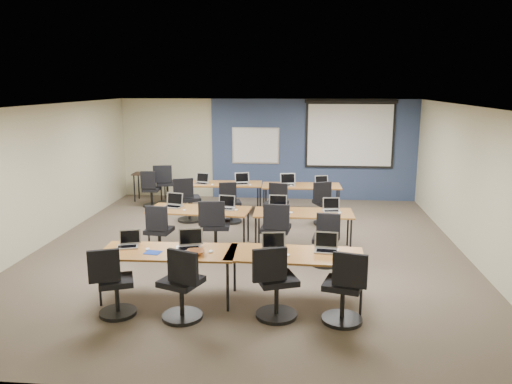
# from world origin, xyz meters

# --- Properties ---
(floor) EXTENTS (8.00, 9.00, 0.02)m
(floor) POSITION_xyz_m (0.00, 0.00, 0.00)
(floor) COLOR #6B6354
(floor) RESTS_ON ground
(ceiling) EXTENTS (8.00, 9.00, 0.02)m
(ceiling) POSITION_xyz_m (0.00, 0.00, 2.70)
(ceiling) COLOR white
(ceiling) RESTS_ON ground
(wall_back) EXTENTS (8.00, 0.04, 2.70)m
(wall_back) POSITION_xyz_m (0.00, 4.50, 1.35)
(wall_back) COLOR beige
(wall_back) RESTS_ON ground
(wall_front) EXTENTS (8.00, 0.04, 2.70)m
(wall_front) POSITION_xyz_m (0.00, -4.50, 1.35)
(wall_front) COLOR beige
(wall_front) RESTS_ON ground
(wall_left) EXTENTS (0.04, 9.00, 2.70)m
(wall_left) POSITION_xyz_m (-4.00, 0.00, 1.35)
(wall_left) COLOR beige
(wall_left) RESTS_ON ground
(wall_right) EXTENTS (0.04, 9.00, 2.70)m
(wall_right) POSITION_xyz_m (4.00, 0.00, 1.35)
(wall_right) COLOR beige
(wall_right) RESTS_ON ground
(blue_accent_panel) EXTENTS (5.50, 0.04, 2.70)m
(blue_accent_panel) POSITION_xyz_m (1.25, 4.47, 1.35)
(blue_accent_panel) COLOR #3D5977
(blue_accent_panel) RESTS_ON wall_back
(whiteboard) EXTENTS (1.28, 0.03, 0.98)m
(whiteboard) POSITION_xyz_m (-0.30, 4.43, 1.45)
(whiteboard) COLOR silver
(whiteboard) RESTS_ON wall_back
(projector_screen) EXTENTS (2.40, 0.10, 1.82)m
(projector_screen) POSITION_xyz_m (2.20, 4.41, 1.89)
(projector_screen) COLOR black
(projector_screen) RESTS_ON wall_back
(training_table_front_left) EXTENTS (1.94, 0.81, 0.73)m
(training_table_front_left) POSITION_xyz_m (-0.91, -2.26, 0.69)
(training_table_front_left) COLOR olive
(training_table_front_left) RESTS_ON floor
(training_table_front_right) EXTENTS (1.94, 0.81, 0.73)m
(training_table_front_right) POSITION_xyz_m (0.91, -2.21, 0.69)
(training_table_front_right) COLOR #9F5D30
(training_table_front_right) RESTS_ON floor
(training_table_mid_left) EXTENTS (1.93, 0.80, 0.73)m
(training_table_mid_left) POSITION_xyz_m (-0.97, 0.19, 0.69)
(training_table_mid_left) COLOR #A9682E
(training_table_mid_left) RESTS_ON floor
(training_table_mid_right) EXTENTS (1.85, 0.77, 0.73)m
(training_table_mid_right) POSITION_xyz_m (1.02, 0.15, 0.69)
(training_table_mid_right) COLOR brown
(training_table_mid_right) RESTS_ON floor
(training_table_back_left) EXTENTS (1.86, 0.77, 0.73)m
(training_table_back_left) POSITION_xyz_m (-0.92, 2.77, 0.69)
(training_table_back_left) COLOR #A3653E
(training_table_back_left) RESTS_ON floor
(training_table_back_right) EXTENTS (1.86, 0.77, 0.73)m
(training_table_back_right) POSITION_xyz_m (0.96, 2.71, 0.69)
(training_table_back_right) COLOR brown
(training_table_back_right) RESTS_ON floor
(laptop_0) EXTENTS (0.31, 0.26, 0.23)m
(laptop_0) POSITION_xyz_m (-1.54, -2.13, 0.79)
(laptop_0) COLOR silver
(laptop_0) RESTS_ON training_table_front_left
(mouse_0) EXTENTS (0.07, 0.10, 0.03)m
(mouse_0) POSITION_xyz_m (-1.22, -2.26, 0.74)
(mouse_0) COLOR white
(mouse_0) RESTS_ON training_table_front_left
(task_chair_0) EXTENTS (0.53, 0.50, 0.98)m
(task_chair_0) POSITION_xyz_m (-1.50, -2.90, 0.41)
(task_chair_0) COLOR black
(task_chair_0) RESTS_ON floor
(laptop_1) EXTENTS (0.36, 0.30, 0.27)m
(laptop_1) POSITION_xyz_m (-0.63, -2.11, 0.80)
(laptop_1) COLOR #B1B1B4
(laptop_1) RESTS_ON training_table_front_left
(mouse_1) EXTENTS (0.08, 0.11, 0.04)m
(mouse_1) POSITION_xyz_m (-0.29, -2.27, 0.74)
(mouse_1) COLOR white
(mouse_1) RESTS_ON training_table_front_left
(task_chair_1) EXTENTS (0.57, 0.55, 1.02)m
(task_chair_1) POSITION_xyz_m (-0.55, -2.93, 0.42)
(task_chair_1) COLOR black
(task_chair_1) RESTS_ON floor
(laptop_2) EXTENTS (0.34, 0.29, 0.26)m
(laptop_2) POSITION_xyz_m (0.60, -2.14, 0.79)
(laptop_2) COLOR #B2B2B8
(laptop_2) RESTS_ON training_table_front_right
(mouse_2) EXTENTS (0.07, 0.10, 0.03)m
(mouse_2) POSITION_xyz_m (0.81, -2.31, 0.74)
(mouse_2) COLOR white
(mouse_2) RESTS_ON training_table_front_right
(task_chair_2) EXTENTS (0.59, 0.56, 1.04)m
(task_chair_2) POSITION_xyz_m (0.66, -2.76, 0.43)
(task_chair_2) COLOR black
(task_chair_2) RESTS_ON floor
(laptop_3) EXTENTS (0.34, 0.29, 0.26)m
(laptop_3) POSITION_xyz_m (1.36, -2.04, 0.79)
(laptop_3) COLOR silver
(laptop_3) RESTS_ON training_table_front_right
(mouse_3) EXTENTS (0.09, 0.12, 0.04)m
(mouse_3) POSITION_xyz_m (1.58, -2.38, 0.74)
(mouse_3) COLOR white
(mouse_3) RESTS_ON training_table_front_right
(task_chair_3) EXTENTS (0.55, 0.54, 1.02)m
(task_chair_3) POSITION_xyz_m (1.57, -2.81, 0.42)
(task_chair_3) COLOR black
(task_chair_3) RESTS_ON floor
(laptop_4) EXTENTS (0.34, 0.29, 0.26)m
(laptop_4) POSITION_xyz_m (-1.51, 0.35, 0.79)
(laptop_4) COLOR #ABABB7
(laptop_4) RESTS_ON training_table_mid_left
(mouse_4) EXTENTS (0.06, 0.09, 0.03)m
(mouse_4) POSITION_xyz_m (-1.23, 0.05, 0.74)
(mouse_4) COLOR white
(mouse_4) RESTS_ON training_table_mid_left
(task_chair_4) EXTENTS (0.50, 0.50, 0.98)m
(task_chair_4) POSITION_xyz_m (-1.58, -0.51, 0.40)
(task_chair_4) COLOR black
(task_chair_4) RESTS_ON floor
(laptop_5) EXTENTS (0.33, 0.28, 0.25)m
(laptop_5) POSITION_xyz_m (-0.46, 0.28, 0.79)
(laptop_5) COLOR #B6B6B7
(laptop_5) RESTS_ON training_table_mid_left
(mouse_5) EXTENTS (0.08, 0.11, 0.04)m
(mouse_5) POSITION_xyz_m (-0.25, 0.16, 0.74)
(mouse_5) COLOR white
(mouse_5) RESTS_ON training_table_mid_left
(task_chair_5) EXTENTS (0.58, 0.58, 1.05)m
(task_chair_5) POSITION_xyz_m (-0.58, -0.33, 0.44)
(task_chair_5) COLOR black
(task_chair_5) RESTS_ON floor
(laptop_6) EXTENTS (0.35, 0.30, 0.27)m
(laptop_6) POSITION_xyz_m (0.53, 0.32, 0.80)
(laptop_6) COLOR #BABABA
(laptop_6) RESTS_ON training_table_mid_right
(mouse_6) EXTENTS (0.10, 0.12, 0.04)m
(mouse_6) POSITION_xyz_m (0.79, 0.05, 0.74)
(mouse_6) COLOR white
(mouse_6) RESTS_ON training_table_mid_right
(task_chair_6) EXTENTS (0.57, 0.57, 1.04)m
(task_chair_6) POSITION_xyz_m (0.54, -0.40, 0.43)
(task_chair_6) COLOR black
(task_chair_6) RESTS_ON floor
(laptop_7) EXTENTS (0.32, 0.27, 0.24)m
(laptop_7) POSITION_xyz_m (1.54, 0.29, 0.79)
(laptop_7) COLOR silver
(laptop_7) RESTS_ON training_table_mid_right
(mouse_7) EXTENTS (0.07, 0.10, 0.03)m
(mouse_7) POSITION_xyz_m (1.69, 0.12, 0.74)
(mouse_7) COLOR white
(mouse_7) RESTS_ON training_table_mid_right
(task_chair_7) EXTENTS (0.49, 0.49, 0.97)m
(task_chair_7) POSITION_xyz_m (1.42, -0.70, 0.40)
(task_chair_7) COLOR black
(task_chair_7) RESTS_ON floor
(laptop_8) EXTENTS (0.33, 0.28, 0.25)m
(laptop_8) POSITION_xyz_m (-1.43, 2.68, 0.79)
(laptop_8) COLOR #B3B3B4
(laptop_8) RESTS_ON training_table_back_left
(mouse_8) EXTENTS (0.06, 0.09, 0.03)m
(mouse_8) POSITION_xyz_m (-1.15, 2.53, 0.74)
(mouse_8) COLOR white
(mouse_8) RESTS_ON training_table_back_left
(task_chair_8) EXTENTS (0.58, 0.55, 1.03)m
(task_chair_8) POSITION_xyz_m (-1.60, 1.89, 0.43)
(task_chair_8) COLOR black
(task_chair_8) RESTS_ON floor
(laptop_9) EXTENTS (0.35, 0.30, 0.26)m
(laptop_9) POSITION_xyz_m (-0.47, 2.74, 0.79)
(laptop_9) COLOR silver
(laptop_9) RESTS_ON training_table_back_left
(mouse_9) EXTENTS (0.08, 0.11, 0.03)m
(mouse_9) POSITION_xyz_m (-0.25, 2.57, 0.74)
(mouse_9) COLOR white
(mouse_9) RESTS_ON training_table_back_left
(task_chair_9) EXTENTS (0.48, 0.47, 0.96)m
(task_chair_9) POSITION_xyz_m (-0.62, 1.85, 0.39)
(task_chair_9) COLOR black
(task_chair_9) RESTS_ON floor
(laptop_10) EXTENTS (0.36, 0.31, 0.27)m
(laptop_10) POSITION_xyz_m (0.63, 2.68, 0.80)
(laptop_10) COLOR silver
(laptop_10) RESTS_ON training_table_back_right
(mouse_10) EXTENTS (0.08, 0.11, 0.04)m
(mouse_10) POSITION_xyz_m (0.72, 2.56, 0.74)
(mouse_10) COLOR white
(mouse_10) RESTS_ON training_table_back_right
(task_chair_10) EXTENTS (0.51, 0.51, 0.99)m
(task_chair_10) POSITION_xyz_m (0.43, 1.74, 0.41)
(task_chair_10) COLOR black
(task_chair_10) RESTS_ON floor
(laptop_11) EXTENTS (0.32, 0.27, 0.25)m
(laptop_11) POSITION_xyz_m (1.43, 2.63, 0.79)
(laptop_11) COLOR #BCBBC4
(laptop_11) RESTS_ON training_table_back_right
(mouse_11) EXTENTS (0.08, 0.10, 0.03)m
(mouse_11) POSITION_xyz_m (1.62, 2.56, 0.74)
(mouse_11) COLOR white
(mouse_11) RESTS_ON training_table_back_right
(task_chair_11) EXTENTS (0.55, 0.52, 1.00)m
(task_chair_11) POSITION_xyz_m (1.49, 1.91, 0.41)
(task_chair_11) COLOR black
(task_chair_11) RESTS_ON floor
(blue_mousepad) EXTENTS (0.25, 0.22, 0.01)m
(blue_mousepad) POSITION_xyz_m (-1.10, -2.37, 0.73)
(blue_mousepad) COLOR #15329C
(blue_mousepad) RESTS_ON training_table_front_left
(snack_bowl) EXTENTS (0.36, 0.36, 0.07)m
(snack_bowl) POSITION_xyz_m (-0.48, -2.39, 0.77)
(snack_bowl) COLOR #975D20
(snack_bowl) RESTS_ON training_table_front_left
(snack_plate) EXTENTS (0.19, 0.19, 0.01)m
(snack_plate) POSITION_xyz_m (0.46, -2.41, 0.74)
(snack_plate) COLOR white
(snack_plate) RESTS_ON training_table_front_right
(coffee_cup) EXTENTS (0.06, 0.06, 0.05)m
(coffee_cup) POSITION_xyz_m (0.61, -2.33, 0.77)
(coffee_cup) COLOR white
(coffee_cup) RESTS_ON snack_plate
(utility_table) EXTENTS (0.85, 0.47, 0.75)m
(utility_table) POSITION_xyz_m (-3.11, 3.86, 0.65)
(utility_table) COLOR #302018
(utility_table) RESTS_ON floor
(spare_chair_a) EXTENTS (0.58, 0.58, 1.05)m
(spare_chair_a) POSITION_xyz_m (-2.54, 3.47, 0.44)
(spare_chair_a) COLOR black
(spare_chair_a) RESTS_ON floor
(spare_chair_b) EXTENTS (0.46, 0.46, 0.95)m
(spare_chair_b) POSITION_xyz_m (-2.87, 3.16, 0.39)
(spare_chair_b) COLOR black
(spare_chair_b) RESTS_ON floor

